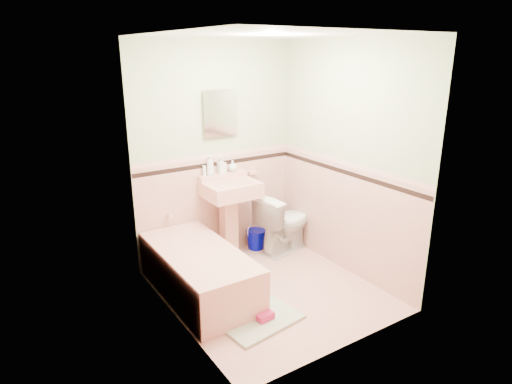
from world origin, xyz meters
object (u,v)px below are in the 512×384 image
bathtub (199,273)px  soap_bottle_mid (221,165)px  soap_bottle_right (233,166)px  medicine_cabinet (220,113)px  sink (231,221)px  bucket (256,239)px  toilet (284,223)px  soap_bottle_left (210,165)px  shoe (266,317)px

bathtub → soap_bottle_mid: 1.31m
bathtub → soap_bottle_right: size_ratio=11.28×
medicine_cabinet → sink: bearing=-90.0°
sink → soap_bottle_right: soap_bottle_right is taller
bathtub → bucket: bearing=29.4°
sink → soap_bottle_right: (0.13, 0.18, 0.61)m
soap_bottle_right → toilet: 0.94m
soap_bottle_left → bucket: 1.15m
soap_bottle_left → soap_bottle_mid: 0.15m
soap_bottle_left → soap_bottle_right: soap_bottle_left is taller
sink → soap_bottle_left: 0.69m
soap_bottle_left → toilet: (0.80, -0.35, -0.75)m
soap_bottle_right → shoe: bearing=-109.7°
soap_bottle_right → shoe: 1.89m
toilet → bathtub: bearing=93.6°
medicine_cabinet → toilet: (0.64, -0.38, -1.33)m
soap_bottle_mid → toilet: size_ratio=0.26×
soap_bottle_mid → soap_bottle_right: size_ratio=1.43×
medicine_cabinet → bucket: 1.63m
bathtub → toilet: bearing=15.2°
medicine_cabinet → soap_bottle_right: 0.64m
bucket → soap_bottle_left: bearing=169.1°
sink → soap_bottle_right: size_ratio=7.13×
soap_bottle_mid → shoe: bearing=-104.6°
medicine_cabinet → soap_bottle_mid: (-0.01, -0.03, -0.59)m
soap_bottle_left → shoe: 1.85m
sink → bucket: (0.39, 0.07, -0.35)m
medicine_cabinet → toilet: 1.52m
soap_bottle_mid → bucket: soap_bottle_mid is taller
sink → soap_bottle_left: soap_bottle_left is taller
toilet → shoe: toilet is taller
medicine_cabinet → soap_bottle_mid: size_ratio=2.50×
soap_bottle_mid → bucket: bearing=-14.7°
soap_bottle_right → bucket: 1.00m
soap_bottle_left → soap_bottle_mid: bearing=0.0°
sink → shoe: (-0.40, -1.32, -0.41)m
toilet → shoe: (-1.05, -1.15, -0.31)m
bucket → sink: bearing=-169.3°
sink → toilet: bearing=-14.7°
soap_bottle_mid → shoe: soap_bottle_mid is taller
bathtub → soap_bottle_left: 1.26m
sink → soap_bottle_mid: (-0.01, 0.18, 0.63)m
bathtub → toilet: 1.38m
sink → shoe: 1.44m
bucket → soap_bottle_mid: bearing=165.3°
soap_bottle_mid → soap_bottle_right: soap_bottle_mid is taller
bathtub → soap_bottle_mid: (0.67, 0.71, 0.88)m
soap_bottle_right → bucket: bearing=-22.5°
medicine_cabinet → soap_bottle_right: medicine_cabinet is taller
medicine_cabinet → bucket: medicine_cabinet is taller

